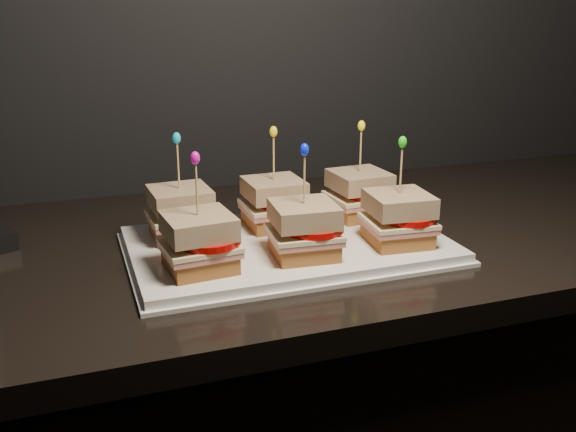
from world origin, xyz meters
name	(u,v)px	position (x,y,z in m)	size (l,w,h in m)	color
granite_slab	(147,262)	(0.70, 1.69, 0.86)	(2.23, 0.64, 0.04)	black
platter	(288,245)	(0.90, 1.62, 0.88)	(0.46, 0.28, 0.02)	white
platter_rim	(288,249)	(0.90, 1.62, 0.88)	(0.47, 0.30, 0.01)	white
sandwich_0_bread_bot	(182,229)	(0.76, 1.68, 0.90)	(0.08, 0.08, 0.02)	brown
sandwich_0_ham	(181,219)	(0.76, 1.68, 0.92)	(0.09, 0.09, 0.01)	#B16057
sandwich_0_cheese	(181,215)	(0.76, 1.68, 0.93)	(0.09, 0.09, 0.01)	beige
sandwich_0_tomato	(189,210)	(0.77, 1.68, 0.93)	(0.08, 0.08, 0.01)	#B50907
sandwich_0_bread_top	(180,198)	(0.76, 1.68, 0.95)	(0.09, 0.09, 0.03)	#4D2A11
sandwich_0_pick	(178,169)	(0.76, 1.68, 1.00)	(0.00, 0.00, 0.09)	tan
sandwich_0_frill	(177,138)	(0.76, 1.68, 1.04)	(0.01, 0.01, 0.02)	#14A0BD
sandwich_1_bread_bot	(274,219)	(0.90, 1.68, 0.90)	(0.08, 0.08, 0.02)	brown
sandwich_1_ham	(274,209)	(0.90, 1.68, 0.92)	(0.09, 0.09, 0.01)	#B16057
sandwich_1_cheese	(274,205)	(0.90, 1.68, 0.93)	(0.09, 0.09, 0.01)	beige
sandwich_1_tomato	(282,201)	(0.91, 1.68, 0.93)	(0.08, 0.08, 0.01)	#B50907
sandwich_1_bread_top	(274,189)	(0.90, 1.68, 0.95)	(0.09, 0.09, 0.03)	#4D2A11
sandwich_1_pick	(274,161)	(0.90, 1.68, 1.00)	(0.00, 0.00, 0.09)	tan
sandwich_1_frill	(273,132)	(0.90, 1.68, 1.04)	(0.01, 0.01, 0.02)	yellow
sandwich_2_bread_bot	(358,209)	(1.05, 1.68, 0.90)	(0.08, 0.08, 0.02)	brown
sandwich_2_ham	(359,200)	(1.05, 1.68, 0.92)	(0.09, 0.09, 0.01)	#B16057
sandwich_2_cheese	(359,196)	(1.05, 1.68, 0.93)	(0.09, 0.09, 0.01)	beige
sandwich_2_tomato	(367,192)	(1.06, 1.68, 0.93)	(0.08, 0.08, 0.01)	#B50907
sandwich_2_bread_top	(359,181)	(1.05, 1.68, 0.95)	(0.09, 0.09, 0.03)	#4D2A11
sandwich_2_pick	(360,154)	(1.05, 1.68, 1.00)	(0.00, 0.00, 0.09)	tan
sandwich_2_frill	(361,126)	(1.05, 1.68, 1.04)	(0.01, 0.01, 0.02)	yellow
sandwich_3_bread_bot	(200,261)	(0.76, 1.55, 0.90)	(0.08, 0.08, 0.02)	brown
sandwich_3_ham	(200,250)	(0.76, 1.55, 0.92)	(0.09, 0.09, 0.01)	#B16057
sandwich_3_cheese	(199,245)	(0.76, 1.55, 0.93)	(0.09, 0.09, 0.01)	beige
sandwich_3_tomato	(209,240)	(0.77, 1.55, 0.93)	(0.08, 0.08, 0.01)	#B50907
sandwich_3_bread_top	(198,226)	(0.76, 1.55, 0.95)	(0.09, 0.09, 0.03)	#4D2A11
sandwich_3_pick	(197,193)	(0.76, 1.55, 1.00)	(0.00, 0.00, 0.09)	tan
sandwich_3_frill	(195,158)	(0.76, 1.55, 1.04)	(0.01, 0.01, 0.02)	#BF1096
sandwich_4_bread_bot	(304,247)	(0.90, 1.55, 0.90)	(0.08, 0.08, 0.02)	brown
sandwich_4_ham	(304,237)	(0.90, 1.55, 0.92)	(0.09, 0.09, 0.01)	#B16057
sandwich_4_cheese	(304,232)	(0.90, 1.55, 0.93)	(0.09, 0.09, 0.01)	beige
sandwich_4_tomato	(314,227)	(0.91, 1.55, 0.93)	(0.08, 0.08, 0.01)	#B50907
sandwich_4_bread_top	(304,214)	(0.90, 1.55, 0.95)	(0.09, 0.09, 0.03)	#4D2A11
sandwich_4_pick	(304,182)	(0.90, 1.55, 1.00)	(0.00, 0.00, 0.09)	tan
sandwich_4_frill	(305,149)	(0.90, 1.55, 1.04)	(0.01, 0.01, 0.02)	#0A1EE4
sandwich_5_bread_bot	(397,235)	(1.05, 1.55, 0.90)	(0.08, 0.08, 0.02)	brown
sandwich_5_ham	(398,225)	(1.05, 1.55, 0.92)	(0.09, 0.09, 0.01)	#B16057
sandwich_5_cheese	(398,221)	(1.05, 1.55, 0.93)	(0.09, 0.09, 0.01)	beige
sandwich_5_tomato	(408,216)	(1.06, 1.55, 0.93)	(0.08, 0.08, 0.01)	#B50907
sandwich_5_bread_top	(399,203)	(1.05, 1.55, 0.95)	(0.09, 0.09, 0.03)	#4D2A11
sandwich_5_pick	(401,173)	(1.05, 1.55, 1.00)	(0.00, 0.00, 0.09)	tan
sandwich_5_frill	(403,142)	(1.05, 1.55, 1.04)	(0.01, 0.01, 0.02)	#20BF17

